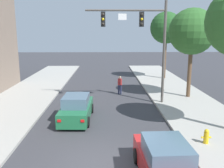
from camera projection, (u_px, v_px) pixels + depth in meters
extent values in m
plane|color=#38383D|center=(100.00, 163.00, 10.38)|extent=(120.00, 120.00, 0.00)
cylinder|color=#514C47|center=(164.00, 53.00, 18.25)|extent=(0.20, 0.20, 7.50)
cylinder|color=#514C47|center=(126.00, 10.00, 17.55)|extent=(5.76, 0.14, 0.14)
cube|color=black|center=(142.00, 19.00, 17.71)|extent=(0.32, 0.28, 1.05)
sphere|color=#2D2823|center=(142.00, 14.00, 17.49)|extent=(0.18, 0.18, 0.18)
sphere|color=yellow|center=(142.00, 19.00, 17.56)|extent=(0.18, 0.18, 0.18)
sphere|color=#2D2823|center=(142.00, 24.00, 17.63)|extent=(0.18, 0.18, 0.18)
cube|color=black|center=(103.00, 19.00, 17.64)|extent=(0.32, 0.28, 1.05)
sphere|color=#2D2823|center=(103.00, 14.00, 17.42)|extent=(0.18, 0.18, 0.18)
sphere|color=yellow|center=(103.00, 19.00, 17.49)|extent=(0.18, 0.18, 0.18)
sphere|color=#2D2823|center=(103.00, 24.00, 17.56)|extent=(0.18, 0.18, 0.18)
cube|color=white|center=(122.00, 17.00, 17.62)|extent=(0.60, 0.03, 0.44)
cube|color=#1E663D|center=(77.00, 111.00, 15.51)|extent=(1.85, 4.26, 0.80)
cube|color=slate|center=(76.00, 101.00, 15.21)|extent=(1.57, 2.05, 0.64)
cylinder|color=black|center=(68.00, 108.00, 16.84)|extent=(0.24, 0.65, 0.64)
cylinder|color=black|center=(91.00, 108.00, 16.82)|extent=(0.24, 0.65, 0.64)
cylinder|color=black|center=(60.00, 122.00, 14.29)|extent=(0.24, 0.65, 0.64)
cylinder|color=black|center=(87.00, 122.00, 14.27)|extent=(0.24, 0.65, 0.64)
cube|color=red|center=(59.00, 121.00, 13.41)|extent=(0.20, 0.05, 0.14)
cube|color=red|center=(82.00, 121.00, 13.40)|extent=(0.20, 0.05, 0.14)
cube|color=#B21E1E|center=(165.00, 167.00, 9.06)|extent=(1.86, 4.26, 0.80)
cube|color=slate|center=(167.00, 150.00, 8.77)|extent=(1.58, 2.06, 0.64)
cylinder|color=black|center=(137.00, 156.00, 10.33)|extent=(0.24, 0.65, 0.64)
cylinder|color=black|center=(175.00, 155.00, 10.44)|extent=(0.24, 0.65, 0.64)
cylinder|color=#232847|center=(119.00, 90.00, 21.90)|extent=(0.14, 0.14, 0.85)
cylinder|color=#232847|center=(121.00, 90.00, 21.90)|extent=(0.14, 0.14, 0.85)
cube|color=#B72D2D|center=(120.00, 82.00, 21.76)|extent=(0.36, 0.22, 0.56)
sphere|color=beige|center=(120.00, 77.00, 21.67)|extent=(0.22, 0.22, 0.22)
cylinder|color=gold|center=(206.00, 138.00, 11.86)|extent=(0.24, 0.24, 0.55)
sphere|color=gold|center=(207.00, 131.00, 11.79)|extent=(0.22, 0.22, 0.22)
cylinder|color=gold|center=(202.00, 137.00, 11.85)|extent=(0.12, 0.09, 0.09)
cylinder|color=gold|center=(210.00, 137.00, 11.86)|extent=(0.12, 0.09, 0.09)
cylinder|color=brown|center=(189.00, 73.00, 20.21)|extent=(0.32, 0.32, 3.95)
sphere|color=#2D6028|center=(192.00, 31.00, 19.52)|extent=(3.68, 3.68, 3.68)
cylinder|color=brown|center=(165.00, 59.00, 28.52)|extent=(0.32, 0.32, 4.44)
sphere|color=#235123|center=(166.00, 28.00, 27.79)|extent=(3.57, 3.57, 3.57)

